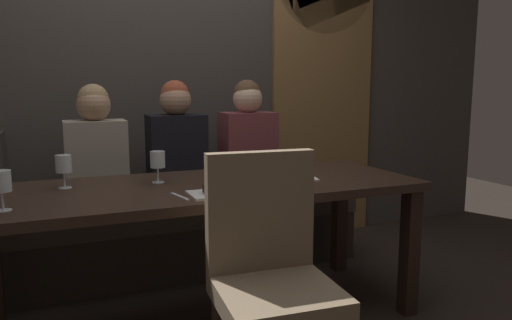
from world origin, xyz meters
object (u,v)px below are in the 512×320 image
object	(u,v)px
banquette_bench	(176,240)
chair_near_side	(270,264)
wine_glass_far_right	(64,165)
wine_glass_near_left	(301,164)
wine_glass_end_right	(158,161)
wine_glass_center_back	(1,183)
dining_table	(206,200)
diner_redhead	(96,154)
diner_bearded	(177,148)
dessert_plate	(211,192)
diner_far_end	(248,144)
fork_on_table	(180,197)

from	to	relation	value
banquette_bench	chair_near_side	bearing A→B (deg)	-88.57
wine_glass_far_right	wine_glass_near_left	bearing A→B (deg)	-21.01
chair_near_side	wine_glass_far_right	xyz separation A→B (m)	(-0.70, 0.88, 0.29)
chair_near_side	wine_glass_end_right	distance (m)	0.93
wine_glass_near_left	wine_glass_center_back	bearing A→B (deg)	178.25
chair_near_side	dining_table	bearing A→B (deg)	92.82
chair_near_side	wine_glass_center_back	distance (m)	1.11
chair_near_side	diner_redhead	bearing A→B (deg)	109.50
diner_bearded	wine_glass_near_left	distance (m)	1.05
dining_table	dessert_plate	size ratio (longest dim) A/B	11.58
diner_far_end	fork_on_table	xyz separation A→B (m)	(-0.71, -0.97, -0.10)
wine_glass_near_left	fork_on_table	size ratio (longest dim) A/B	0.96
banquette_bench	diner_bearded	distance (m)	0.61
chair_near_side	diner_redhead	xyz separation A→B (m)	(-0.51, 1.44, 0.27)
chair_near_side	diner_bearded	size ratio (longest dim) A/B	1.19
fork_on_table	diner_bearded	bearing A→B (deg)	65.26
dessert_plate	diner_bearded	bearing A→B (deg)	85.71
diner_redhead	dessert_plate	distance (m)	1.07
diner_redhead	wine_glass_far_right	distance (m)	0.60
dessert_plate	fork_on_table	world-z (taller)	dessert_plate
chair_near_side	dessert_plate	world-z (taller)	chair_near_side
wine_glass_end_right	diner_redhead	bearing A→B (deg)	113.10
diner_far_end	wine_glass_end_right	bearing A→B (deg)	-140.81
diner_bearded	wine_glass_center_back	world-z (taller)	diner_bearded
wine_glass_end_right	wine_glass_center_back	bearing A→B (deg)	-153.68
banquette_bench	diner_far_end	bearing A→B (deg)	2.41
dessert_plate	diner_far_end	bearing A→B (deg)	59.95
wine_glass_near_left	banquette_bench	bearing A→B (deg)	113.18
diner_bearded	wine_glass_near_left	xyz separation A→B (m)	(0.39, -0.98, 0.01)
diner_far_end	wine_glass_end_right	world-z (taller)	diner_far_end
dining_table	fork_on_table	bearing A→B (deg)	-128.15
dessert_plate	wine_glass_near_left	bearing A→B (deg)	0.62
diner_far_end	wine_glass_near_left	xyz separation A→B (m)	(-0.11, -0.98, 0.01)
diner_far_end	dessert_plate	xyz separation A→B (m)	(-0.57, -0.99, -0.09)
banquette_bench	wine_glass_far_right	distance (m)	1.06
wine_glass_center_back	wine_glass_near_left	bearing A→B (deg)	-1.75
diner_redhead	wine_glass_end_right	world-z (taller)	diner_redhead
diner_redhead	wine_glass_near_left	size ratio (longest dim) A/B	4.87
wine_glass_center_back	dessert_plate	size ratio (longest dim) A/B	0.86
wine_glass_near_left	fork_on_table	bearing A→B (deg)	179.19
banquette_bench	wine_glass_near_left	xyz separation A→B (m)	(0.41, -0.96, 0.62)
wine_glass_center_back	fork_on_table	distance (m)	0.72
diner_far_end	dessert_plate	world-z (taller)	diner_far_end
dining_table	wine_glass_center_back	world-z (taller)	wine_glass_center_back
diner_far_end	dessert_plate	size ratio (longest dim) A/B	4.36
chair_near_side	diner_bearded	bearing A→B (deg)	90.58
diner_far_end	wine_glass_center_back	world-z (taller)	diner_far_end
diner_bearded	dessert_plate	size ratio (longest dim) A/B	4.33
diner_far_end	wine_glass_center_back	size ratio (longest dim) A/B	5.05
chair_near_side	wine_glass_near_left	xyz separation A→B (m)	(0.37, 0.46, 0.29)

